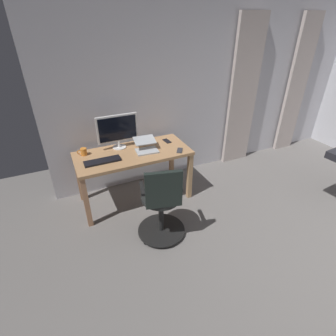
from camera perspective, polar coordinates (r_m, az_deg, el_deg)
name	(u,v)px	position (r m, az deg, el deg)	size (l,w,h in m)	color
back_room_partition	(216,87)	(4.24, 10.41, 17.08)	(5.13, 0.10, 2.60)	silver
curtain_left_panel	(296,87)	(5.28, 26.32, 15.58)	(0.41, 0.06, 2.32)	#BBACA5
curtain_right_panel	(243,95)	(4.46, 16.15, 15.19)	(0.50, 0.06, 2.32)	#BBACA5
desk	(133,159)	(3.43, -7.64, 2.04)	(1.47, 0.66, 0.73)	tan
office_chair	(162,205)	(2.88, -1.38, -8.17)	(0.56, 0.56, 0.97)	black
computer_monitor	(118,130)	(3.44, -11.02, 8.25)	(0.53, 0.18, 0.45)	white
computer_keyboard	(102,161)	(3.22, -14.19, 1.48)	(0.43, 0.14, 0.02)	black
laptop	(146,147)	(3.39, -4.85, 4.65)	(0.30, 0.32, 0.14)	#B7BCC1
computer_mouse	(153,140)	(3.66, -3.39, 6.19)	(0.06, 0.10, 0.04)	silver
cell_phone_by_monitor	(180,150)	(3.39, 2.58, 3.88)	(0.07, 0.14, 0.01)	#333338
cell_phone_face_up	(167,141)	(3.65, -0.23, 5.95)	(0.07, 0.14, 0.01)	black
mug_coffee	(83,152)	(3.43, -18.08, 3.42)	(0.12, 0.08, 0.09)	orange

